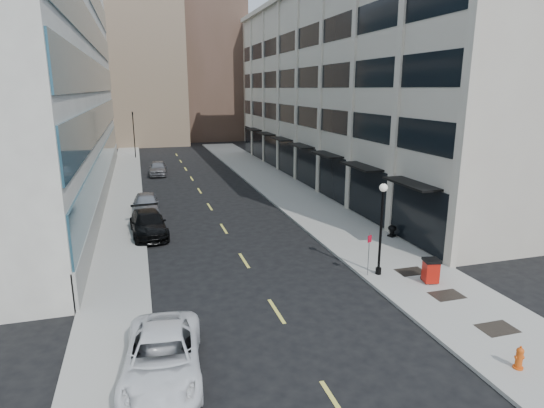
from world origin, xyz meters
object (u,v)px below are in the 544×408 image
lamppost (381,221)px  urn_planter (392,230)px  fire_hydrant (519,358)px  car_white_van (162,357)px  trash_bin (431,270)px  car_black_pickup (148,224)px  traffic_signal (133,115)px  car_grey_sedan (158,168)px  sign_post (369,248)px  car_silver_sedan (146,204)px

lamppost → urn_planter: bearing=53.3°
fire_hydrant → urn_planter: (3.24, 13.27, 0.05)m
car_white_van → trash_bin: (12.51, 3.68, 0.04)m
car_black_pickup → trash_bin: (12.51, -11.58, 0.03)m
traffic_signal → lamppost: size_ratio=1.50×
trash_bin → car_black_pickup: bearing=149.9°
car_black_pickup → fire_hydrant: bearing=-62.7°
fire_hydrant → traffic_signal: bearing=120.5°
car_grey_sedan → lamppost: (9.07, -31.00, 2.13)m
fire_hydrant → lamppost: bearing=111.2°
traffic_signal → fire_hydrant: 53.85m
sign_post → car_black_pickup: bearing=112.5°
fire_hydrant → lamppost: (-0.49, 8.27, 2.35)m
car_grey_sedan → urn_planter: bearing=-59.0°
car_silver_sedan → traffic_signal: bearing=92.1°
traffic_signal → car_black_pickup: traffic_signal is taller
trash_bin → urn_planter: trash_bin is taller
trash_bin → car_white_van: bearing=-150.9°
car_silver_sedan → trash_bin: 20.96m
car_silver_sedan → urn_planter: car_silver_sedan is taller
trash_bin → urn_planter: size_ratio=1.60×
car_white_van → car_silver_sedan: (0.00, 20.50, 0.05)m
car_grey_sedan → lamppost: 32.37m
traffic_signal → fire_hydrant: bearing=-77.2°
traffic_signal → trash_bin: 47.71m
lamppost → fire_hydrant: bearing=-86.6°
traffic_signal → sign_post: (10.80, -43.98, -4.14)m
car_silver_sedan → car_black_pickup: bearing=-89.3°
sign_post → urn_planter: (4.30, 4.97, -0.99)m
car_silver_sedan → trash_bin: (12.51, -16.82, -0.01)m
car_grey_sedan → urn_planter: (12.80, -26.01, -0.17)m
trash_bin → sign_post: sign_post is taller
car_white_van → car_black_pickup: 15.26m
traffic_signal → car_white_van: size_ratio=1.32×
sign_post → trash_bin: bearing=-56.4°
car_grey_sedan → lamppost: bearing=-68.8°
car_silver_sedan → fire_hydrant: car_silver_sedan is taller
urn_planter → car_white_van: bearing=-144.5°
lamppost → car_grey_sedan: bearing=106.3°
car_grey_sedan → car_white_van: bearing=-87.7°
car_grey_sedan → trash_bin: (10.91, -32.58, 0.01)m
car_white_van → trash_bin: bearing=22.5°
car_white_van → car_grey_sedan: 36.30m
fire_hydrant → sign_post: bearing=115.1°
car_black_pickup → lamppost: lamppost is taller
car_silver_sedan → sign_post: size_ratio=2.09×
traffic_signal → sign_post: traffic_signal is taller
fire_hydrant → trash_bin: size_ratio=0.69×
car_white_van → car_grey_sedan: car_grey_sedan is taller
trash_bin → traffic_signal: bearing=118.8°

